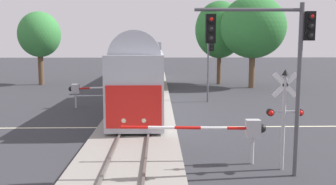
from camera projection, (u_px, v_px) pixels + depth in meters
ground_plane at (137, 127)px, 21.40m from camera, size 220.00×220.00×0.00m
road_centre_stripe at (137, 127)px, 21.40m from camera, size 44.00×0.20×0.01m
railway_track at (137, 126)px, 21.39m from camera, size 4.40×80.00×0.32m
commuter_train at (146, 64)px, 36.31m from camera, size 3.04×39.49×5.16m
crossing_gate_near at (237, 130)px, 14.72m from camera, size 5.80×0.40×1.80m
crossing_signal_mast at (284, 109)px, 13.90m from camera, size 1.36×0.44×3.84m
crossing_gate_far at (85, 89)px, 27.72m from camera, size 5.99×0.40×1.80m
traffic_signal_near_right at (272, 47)px, 12.91m from camera, size 4.17×0.38×6.19m
traffic_signal_far_side at (210, 57)px, 30.45m from camera, size 0.53×0.38×5.50m
oak_far_right at (253, 27)px, 39.93m from camera, size 7.01×7.01×9.93m
elm_centre_background at (220, 30)px, 43.63m from camera, size 5.73×5.73×9.76m
pine_left_background at (39, 35)px, 43.00m from camera, size 4.85×4.85×8.49m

